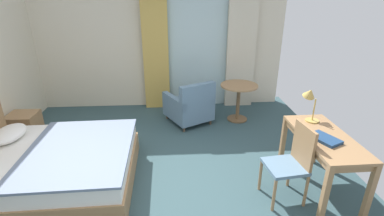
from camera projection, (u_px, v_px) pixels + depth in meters
The scene contains 13 objects.
ground at pixel (153, 196), 3.55m from camera, with size 5.60×6.64×0.10m, color #334C51.
wall_back at pixel (159, 47), 5.85m from camera, with size 5.20×0.12×2.54m, color beige.
balcony_glass_door at pixel (198, 54), 5.89m from camera, with size 1.32×0.02×2.24m, color silver.
curtain_panel_left at pixel (156, 53), 5.72m from camera, with size 0.52×0.10×2.39m, color tan.
curtain_panel_right at pixel (241, 51), 5.82m from camera, with size 0.59×0.10×2.39m, color beige.
bed at pixel (50, 166), 3.58m from camera, with size 2.03×1.73×1.13m.
nightstand at pixel (25, 127), 4.70m from camera, with size 0.45×0.44×0.48m.
writing_desk at pixel (324, 143), 3.37m from camera, with size 0.57×1.22×0.76m.
desk_chair at pixel (292, 160), 3.27m from camera, with size 0.48×0.47×0.96m.
desk_lamp at pixel (310, 97), 3.70m from camera, with size 0.20×0.31×0.43m.
closed_book at pixel (325, 139), 3.23m from camera, with size 0.21×0.34×0.04m, color navy.
armchair_by_window at pixel (190, 106), 5.30m from camera, with size 0.99×1.02×0.85m.
round_cafe_table at pixel (239, 94), 5.35m from camera, with size 0.71×0.71×0.72m.
Camera 1 is at (0.30, -2.87, 2.34)m, focal length 26.22 mm.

